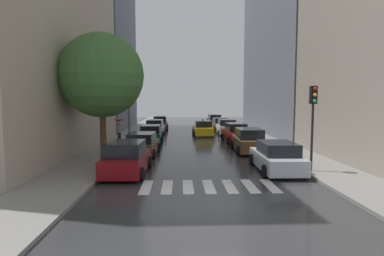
{
  "coord_description": "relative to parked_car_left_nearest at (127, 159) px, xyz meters",
  "views": [
    {
      "loc": [
        -1.25,
        -10.54,
        3.69
      ],
      "look_at": [
        -0.02,
        20.18,
        1.01
      ],
      "focal_mm": 28.88,
      "sensor_mm": 36.0,
      "label": 1
    }
  ],
  "objects": [
    {
      "name": "ground_plane",
      "position": [
        3.93,
        19.05,
        -0.81
      ],
      "size": [
        28.0,
        72.0,
        0.04
      ],
      "primitive_type": "cube",
      "color": "#323235"
    },
    {
      "name": "sidewalk_left",
      "position": [
        -2.57,
        19.05,
        -0.71
      ],
      "size": [
        3.0,
        72.0,
        0.15
      ],
      "primitive_type": "cube",
      "color": "gray",
      "rests_on": "ground"
    },
    {
      "name": "sidewalk_right",
      "position": [
        10.43,
        19.05,
        -0.71
      ],
      "size": [
        3.0,
        72.0,
        0.15
      ],
      "primitive_type": "cube",
      "color": "gray",
      "rests_on": "ground"
    },
    {
      "name": "crosswalk_stripes",
      "position": [
        3.93,
        -2.44,
        -0.78
      ],
      "size": [
        5.85,
        2.2,
        0.01
      ],
      "color": "silver",
      "rests_on": "ground"
    },
    {
      "name": "building_left_mid",
      "position": [
        -7.07,
        25.89,
        10.25
      ],
      "size": [
        6.0,
        15.3,
        22.06
      ],
      "primitive_type": "cube",
      "color": "slate",
      "rests_on": "ground"
    },
    {
      "name": "building_right_mid",
      "position": [
        14.93,
        19.17,
        10.99
      ],
      "size": [
        6.0,
        19.92,
        23.55
      ],
      "primitive_type": "cube",
      "color": "slate",
      "rests_on": "ground"
    },
    {
      "name": "parked_car_left_nearest",
      "position": [
        0.0,
        0.0,
        0.0
      ],
      "size": [
        2.22,
        4.31,
        1.68
      ],
      "rotation": [
        0.0,
        0.0,
        1.54
      ],
      "color": "maroon",
      "rests_on": "ground"
    },
    {
      "name": "parked_car_left_second",
      "position": [
        0.12,
        5.46,
        -0.05
      ],
      "size": [
        2.24,
        4.48,
        1.56
      ],
      "rotation": [
        0.0,
        0.0,
        1.53
      ],
      "color": "brown",
      "rests_on": "ground"
    },
    {
      "name": "parked_car_left_third",
      "position": [
        0.1,
        12.04,
        -0.05
      ],
      "size": [
        2.17,
        4.31,
        1.57
      ],
      "rotation": [
        0.0,
        0.0,
        1.59
      ],
      "color": "#0C4C2D",
      "rests_on": "ground"
    },
    {
      "name": "parked_car_left_fourth",
      "position": [
        0.01,
        17.97,
        0.01
      ],
      "size": [
        2.09,
        4.8,
        1.71
      ],
      "rotation": [
        0.0,
        0.0,
        1.55
      ],
      "color": "silver",
      "rests_on": "ground"
    },
    {
      "name": "parked_car_left_fifth",
      "position": [
        0.16,
        24.62,
        0.03
      ],
      "size": [
        2.04,
        4.47,
        1.77
      ],
      "rotation": [
        0.0,
        0.0,
        1.59
      ],
      "color": "brown",
      "rests_on": "ground"
    },
    {
      "name": "parked_car_right_nearest",
      "position": [
        7.77,
        0.36,
        -0.05
      ],
      "size": [
        2.22,
        4.57,
        1.57
      ],
      "rotation": [
        0.0,
        0.0,
        1.55
      ],
      "color": "#B2B7BF",
      "rests_on": "ground"
    },
    {
      "name": "parked_car_right_second",
      "position": [
        7.7,
        6.64,
        0.02
      ],
      "size": [
        2.27,
        4.85,
        1.72
      ],
      "rotation": [
        0.0,
        0.0,
        1.53
      ],
      "color": "brown",
      "rests_on": "ground"
    },
    {
      "name": "parked_car_right_third",
      "position": [
        7.67,
        11.96,
        0.02
      ],
      "size": [
        2.1,
        4.6,
        1.73
      ],
      "rotation": [
        0.0,
        0.0,
        1.61
      ],
      "color": "maroon",
      "rests_on": "ground"
    },
    {
      "name": "parked_car_right_fourth",
      "position": [
        7.84,
        18.19,
        0.01
      ],
      "size": [
        2.2,
        4.04,
        1.7
      ],
      "rotation": [
        0.0,
        0.0,
        1.56
      ],
      "color": "silver",
      "rests_on": "ground"
    },
    {
      "name": "parked_car_right_fifth",
      "position": [
        7.9,
        24.35,
        -0.06
      ],
      "size": [
        2.21,
        4.42,
        1.55
      ],
      "rotation": [
        0.0,
        0.0,
        1.62
      ],
      "color": "brown",
      "rests_on": "ground"
    },
    {
      "name": "parked_car_right_sixth",
      "position": [
        7.8,
        30.04,
        0.02
      ],
      "size": [
        2.19,
        4.87,
        1.72
      ],
      "rotation": [
        0.0,
        0.0,
        1.62
      ],
      "color": "black",
      "rests_on": "ground"
    },
    {
      "name": "taxi_midroad",
      "position": [
        5.15,
        17.33,
        -0.02
      ],
      "size": [
        2.13,
        4.55,
        1.81
      ],
      "rotation": [
        0.0,
        0.0,
        1.59
      ],
      "color": "yellow",
      "rests_on": "ground"
    },
    {
      "name": "pedestrian_foreground",
      "position": [
        -2.54,
        11.15,
        0.83
      ],
      "size": [
        1.04,
        1.04,
        2.0
      ],
      "rotation": [
        0.0,
        0.0,
        3.82
      ],
      "color": "black",
      "rests_on": "sidewalk_left"
    },
    {
      "name": "street_tree_left",
      "position": [
        -1.97,
        3.33,
        4.42
      ],
      "size": [
        5.03,
        5.03,
        7.59
      ],
      "color": "#513823",
      "rests_on": "sidewalk_left"
    },
    {
      "name": "traffic_light_right_corner",
      "position": [
        9.38,
        -0.24,
        2.5
      ],
      "size": [
        0.3,
        0.42,
        4.3
      ],
      "color": "black",
      "rests_on": "sidewalk_right"
    },
    {
      "name": "lamp_post_left",
      "position": [
        -1.62,
        10.84,
        3.77
      ],
      "size": [
        0.6,
        0.28,
        7.73
      ],
      "color": "#595B60",
      "rests_on": "sidewalk_left"
    }
  ]
}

